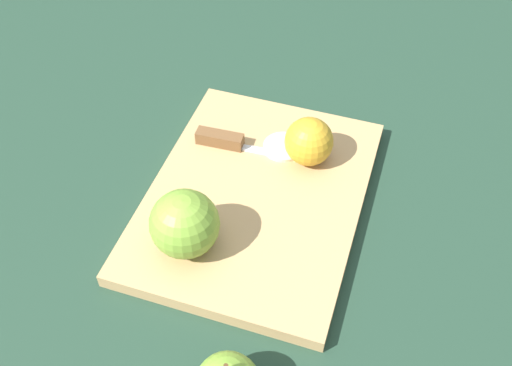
# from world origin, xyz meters

# --- Properties ---
(ground_plane) EXTENTS (4.00, 4.00, 0.00)m
(ground_plane) POSITION_xyz_m (0.00, 0.00, 0.00)
(ground_plane) COLOR #1E3828
(cutting_board) EXTENTS (0.43, 0.35, 0.02)m
(cutting_board) POSITION_xyz_m (0.00, 0.00, 0.01)
(cutting_board) COLOR tan
(cutting_board) RESTS_ON ground_plane
(apple_half_left) EXTENTS (0.09, 0.09, 0.09)m
(apple_half_left) POSITION_xyz_m (-0.12, 0.03, 0.06)
(apple_half_left) COLOR olive
(apple_half_left) RESTS_ON cutting_board
(apple_half_right) EXTENTS (0.07, 0.07, 0.07)m
(apple_half_right) POSITION_xyz_m (0.09, -0.03, 0.06)
(apple_half_right) COLOR gold
(apple_half_right) RESTS_ON cutting_board
(knife) EXTENTS (0.05, 0.16, 0.02)m
(knife) POSITION_xyz_m (0.06, 0.08, 0.03)
(knife) COLOR silver
(knife) RESTS_ON cutting_board
(apple_slice) EXTENTS (0.06, 0.06, 0.01)m
(apple_slice) POSITION_xyz_m (0.10, 0.01, 0.02)
(apple_slice) COLOR beige
(apple_slice) RESTS_ON cutting_board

